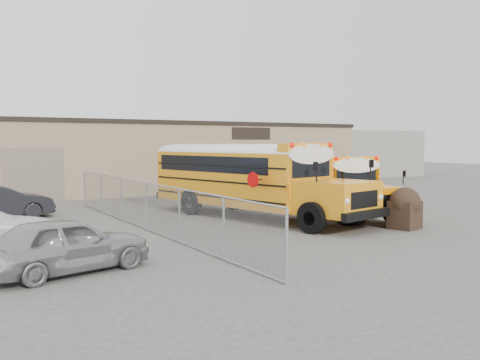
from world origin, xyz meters
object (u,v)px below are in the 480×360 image
school_bus_right (276,173)px  car_silver (66,245)px  school_bus_left (158,169)px  tarp_bundle (405,208)px

school_bus_right → car_silver: 18.33m
school_bus_left → school_bus_right: (6.56, -1.44, -0.33)m
school_bus_right → car_silver: school_bus_right is taller
car_silver → school_bus_right: bearing=-65.1°
school_bus_right → tarp_bundle: bearing=-98.1°
tarp_bundle → car_silver: size_ratio=0.37×
car_silver → tarp_bundle: bearing=-101.5°
school_bus_right → car_silver: size_ratio=2.24×
school_bus_left → car_silver: 15.11m
school_bus_right → tarp_bundle: (-1.57, -10.96, -0.76)m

